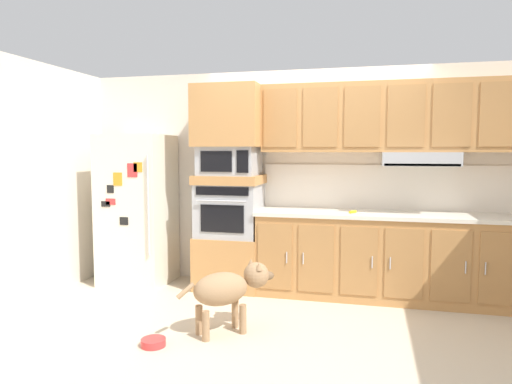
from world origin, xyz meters
TOP-DOWN VIEW (x-y plane):
  - ground_plane at (0.00, 0.00)m, footprint 9.60×9.60m
  - back_kitchen_wall at (0.00, 1.11)m, footprint 6.20×0.12m
  - side_panel_left at (-2.80, 0.00)m, footprint 0.12×7.10m
  - refrigerator at (-2.05, 0.68)m, footprint 0.76×0.73m
  - oven_base_cabinet at (-0.93, 0.75)m, footprint 0.74×0.62m
  - built_in_oven at (-0.93, 0.75)m, footprint 0.70×0.62m
  - appliance_mid_shelf at (-0.93, 0.75)m, footprint 0.74×0.62m
  - microwave at (-0.93, 0.75)m, footprint 0.64×0.54m
  - appliance_upper_cabinet at (-0.93, 0.75)m, footprint 0.74×0.62m
  - lower_cabinet_run at (0.97, 0.75)m, footprint 3.05×0.63m
  - countertop_slab at (0.97, 0.75)m, footprint 3.09×0.64m
  - backsplash_panel at (0.97, 1.04)m, footprint 3.09×0.02m
  - upper_cabinet_with_hood at (0.98, 0.87)m, footprint 3.05×0.48m
  - screwdriver at (0.47, 0.65)m, footprint 0.17×0.16m
  - dog at (-0.53, -0.55)m, footprint 0.73×0.66m
  - dog_food_bowl at (-1.04, -0.98)m, footprint 0.20×0.20m

SIDE VIEW (x-z plane):
  - ground_plane at x=0.00m, z-range 0.00..0.00m
  - dog_food_bowl at x=-1.04m, z-range 0.00..0.06m
  - oven_base_cabinet at x=-0.93m, z-range 0.00..0.60m
  - dog at x=-0.53m, z-range 0.09..0.70m
  - lower_cabinet_run at x=0.97m, z-range 0.00..0.88m
  - refrigerator at x=-2.05m, z-range 0.00..1.76m
  - countertop_slab at x=0.97m, z-range 0.88..0.92m
  - built_in_oven at x=-0.93m, z-range 0.60..1.20m
  - screwdriver at x=0.47m, z-range 0.92..0.95m
  - backsplash_panel at x=0.97m, z-range 0.92..1.42m
  - back_kitchen_wall at x=0.00m, z-range 0.00..2.50m
  - side_panel_left at x=-2.80m, z-range 0.00..2.50m
  - appliance_mid_shelf at x=-0.93m, z-range 1.20..1.30m
  - microwave at x=-0.93m, z-range 1.30..1.62m
  - upper_cabinet_with_hood at x=0.98m, z-range 1.46..2.34m
  - appliance_upper_cabinet at x=-0.93m, z-range 1.62..2.30m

